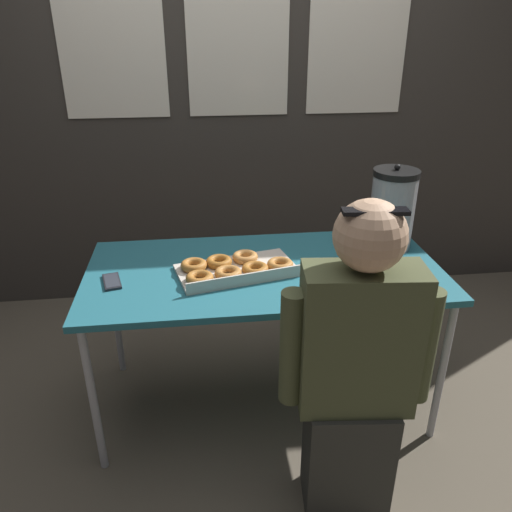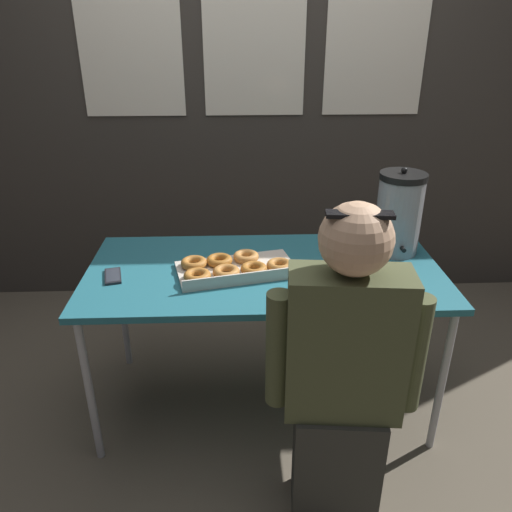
% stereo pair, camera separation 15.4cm
% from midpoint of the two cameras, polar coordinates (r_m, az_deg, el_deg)
% --- Properties ---
extents(ground_plane, '(12.00, 12.00, 0.00)m').
position_cam_midpoint_polar(ground_plane, '(2.54, 2.64, -16.07)').
color(ground_plane, brown).
extents(back_wall, '(6.00, 0.11, 2.67)m').
position_cam_midpoint_polar(back_wall, '(3.10, 1.28, 19.06)').
color(back_wall, '#38332D').
rests_on(back_wall, ground).
extents(folding_table, '(1.51, 0.73, 0.72)m').
position_cam_midpoint_polar(folding_table, '(2.16, 3.00, -2.52)').
color(folding_table, '#236675').
rests_on(folding_table, ground).
extents(donut_box, '(0.54, 0.36, 0.05)m').
position_cam_midpoint_polar(donut_box, '(2.09, -0.46, -1.37)').
color(donut_box, beige).
rests_on(donut_box, folding_table).
extents(coffee_urn, '(0.20, 0.23, 0.39)m').
position_cam_midpoint_polar(coffee_urn, '(2.33, 17.85, 4.64)').
color(coffee_urn, '#939399').
rests_on(coffee_urn, folding_table).
extents(cell_phone, '(0.10, 0.15, 0.01)m').
position_cam_midpoint_polar(cell_phone, '(2.12, -14.06, -2.27)').
color(cell_phone, black).
rests_on(cell_phone, folding_table).
extents(person_seated, '(0.52, 0.24, 1.22)m').
position_cam_midpoint_polar(person_seated, '(1.75, 12.48, -13.67)').
color(person_seated, '#33332D').
rests_on(person_seated, ground).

